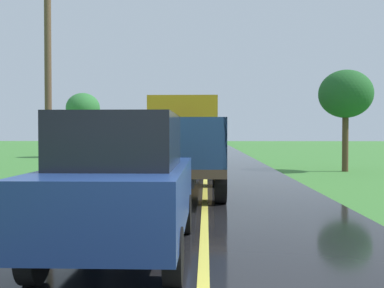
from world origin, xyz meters
name	(u,v)px	position (x,y,z in m)	size (l,w,h in m)	color
banana_truck_near	(183,142)	(-0.66, 9.97, 1.48)	(2.38, 5.82, 2.80)	#2D2D30
banana_truck_far	(191,138)	(-0.80, 21.40, 1.47)	(2.38, 5.81, 2.80)	#2D2D30
utility_pole_roadside	(48,54)	(-4.62, 9.91, 4.07)	(2.18, 0.20, 7.51)	brown
roadside_tree_near_left	(346,95)	(6.38, 17.50, 3.51)	(2.43, 2.43, 4.64)	#4C3823
roadside_tree_mid_right	(83,109)	(-8.98, 29.22, 3.56)	(2.44, 2.44, 4.70)	#4C3823
following_car	(124,182)	(-1.09, 2.95, 1.07)	(1.74, 4.10, 1.92)	navy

